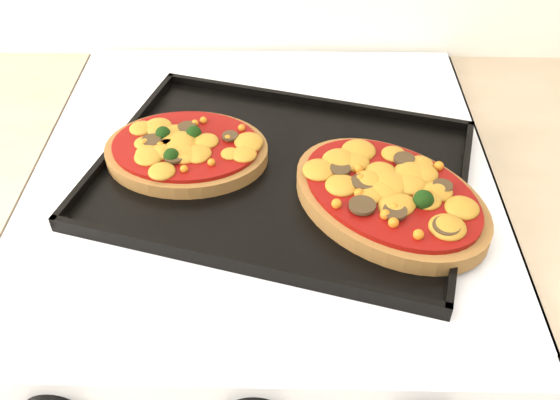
# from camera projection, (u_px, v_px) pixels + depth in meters

# --- Properties ---
(stove) EXTENTS (0.60, 0.60, 0.91)m
(stove) POSITION_uv_depth(u_px,v_px,m) (268.00, 361.00, 1.12)
(stove) COLOR silver
(stove) RESTS_ON floor
(baking_tray) EXTENTS (0.52, 0.44, 0.02)m
(baking_tray) POSITION_uv_depth(u_px,v_px,m) (281.00, 172.00, 0.78)
(baking_tray) COLOR black
(baking_tray) RESTS_ON stove
(pizza_left) EXTENTS (0.22, 0.17, 0.03)m
(pizza_left) POSITION_uv_depth(u_px,v_px,m) (186.00, 149.00, 0.79)
(pizza_left) COLOR brown
(pizza_left) RESTS_ON baking_tray
(pizza_right) EXTENTS (0.30, 0.30, 0.04)m
(pizza_right) POSITION_uv_depth(u_px,v_px,m) (390.00, 196.00, 0.72)
(pizza_right) COLOR brown
(pizza_right) RESTS_ON baking_tray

